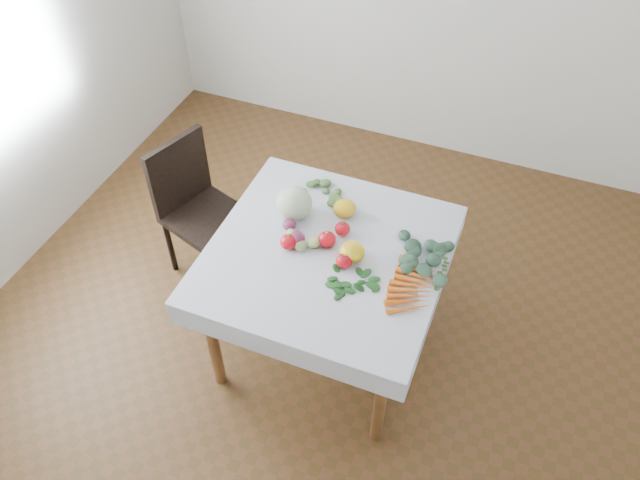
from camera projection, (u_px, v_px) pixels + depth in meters
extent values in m
plane|color=#58341B|center=(326.00, 342.00, 3.55)|extent=(4.00, 4.00, 0.00)
cube|color=brown|center=(327.00, 255.00, 3.02)|extent=(1.00, 1.00, 0.04)
cylinder|color=brown|center=(213.00, 342.00, 3.12)|extent=(0.06, 0.06, 0.71)
cylinder|color=brown|center=(380.00, 400.00, 2.90)|extent=(0.06, 0.06, 0.71)
cylinder|color=brown|center=(284.00, 227.00, 3.69)|extent=(0.06, 0.06, 0.71)
cylinder|color=brown|center=(429.00, 268.00, 3.47)|extent=(0.06, 0.06, 0.71)
cube|color=silver|center=(327.00, 252.00, 3.01)|extent=(1.12, 1.12, 0.01)
cube|color=black|center=(206.00, 217.00, 3.64)|extent=(0.51, 0.51, 0.04)
cube|color=black|center=(178.00, 172.00, 3.55)|extent=(0.17, 0.39, 0.44)
cylinder|color=black|center=(170.00, 246.00, 3.79)|extent=(0.03, 0.03, 0.41)
cylinder|color=black|center=(209.00, 274.00, 3.63)|extent=(0.03, 0.03, 0.41)
cylinder|color=black|center=(212.00, 216.00, 3.97)|extent=(0.03, 0.03, 0.41)
cylinder|color=black|center=(251.00, 241.00, 3.82)|extent=(0.03, 0.03, 0.41)
ellipsoid|color=#B0C5A5|center=(294.00, 203.00, 3.12)|extent=(0.24, 0.24, 0.16)
ellipsoid|color=red|center=(327.00, 239.00, 3.01)|extent=(0.11, 0.11, 0.08)
ellipsoid|color=red|center=(344.00, 261.00, 2.92)|extent=(0.10, 0.10, 0.07)
ellipsoid|color=red|center=(289.00, 242.00, 3.00)|extent=(0.10, 0.10, 0.07)
ellipsoid|color=red|center=(342.00, 229.00, 3.07)|extent=(0.10, 0.10, 0.07)
ellipsoid|color=yellow|center=(345.00, 208.00, 3.16)|extent=(0.12, 0.12, 0.08)
ellipsoid|color=yellow|center=(352.00, 252.00, 2.95)|extent=(0.16, 0.16, 0.09)
ellipsoid|color=#5F1B45|center=(289.00, 224.00, 3.09)|extent=(0.09, 0.09, 0.06)
ellipsoid|color=#5F1B45|center=(297.00, 239.00, 3.02)|extent=(0.10, 0.10, 0.07)
ellipsoid|color=#B1BD6D|center=(303.00, 246.00, 3.00)|extent=(0.05, 0.05, 0.05)
ellipsoid|color=#B1BD6D|center=(297.00, 243.00, 3.01)|extent=(0.05, 0.05, 0.05)
ellipsoid|color=#B1BD6D|center=(302.00, 250.00, 2.98)|extent=(0.05, 0.05, 0.05)
ellipsoid|color=#B1BD6D|center=(308.00, 241.00, 3.02)|extent=(0.05, 0.05, 0.05)
ellipsoid|color=#B1BD6D|center=(287.00, 245.00, 3.00)|extent=(0.05, 0.05, 0.05)
cone|color=orange|center=(422.00, 266.00, 2.92)|extent=(0.21, 0.06, 0.03)
cone|color=orange|center=(420.00, 271.00, 2.90)|extent=(0.21, 0.04, 0.03)
cone|color=orange|center=(418.00, 276.00, 2.88)|extent=(0.21, 0.04, 0.03)
cone|color=orange|center=(416.00, 281.00, 2.86)|extent=(0.21, 0.05, 0.03)
cone|color=orange|center=(414.00, 286.00, 2.84)|extent=(0.21, 0.07, 0.03)
cone|color=orange|center=(412.00, 291.00, 2.82)|extent=(0.21, 0.09, 0.03)
cone|color=orange|center=(410.00, 296.00, 2.80)|extent=(0.20, 0.10, 0.03)
cone|color=orange|center=(408.00, 302.00, 2.77)|extent=(0.20, 0.12, 0.03)
cone|color=orange|center=(406.00, 307.00, 2.75)|extent=(0.19, 0.13, 0.03)
ellipsoid|color=#365843|center=(429.00, 257.00, 2.95)|extent=(0.06, 0.06, 0.04)
ellipsoid|color=#365843|center=(421.00, 253.00, 2.97)|extent=(0.06, 0.06, 0.04)
ellipsoid|color=#365843|center=(425.00, 262.00, 2.94)|extent=(0.06, 0.06, 0.04)
ellipsoid|color=#365843|center=(431.00, 253.00, 2.97)|extent=(0.06, 0.06, 0.04)
ellipsoid|color=#365843|center=(414.00, 256.00, 2.96)|extent=(0.06, 0.06, 0.04)
ellipsoid|color=#365843|center=(436.00, 263.00, 2.93)|extent=(0.06, 0.06, 0.04)
ellipsoid|color=#365843|center=(422.00, 248.00, 3.00)|extent=(0.06, 0.06, 0.04)
ellipsoid|color=#365843|center=(416.00, 264.00, 2.92)|extent=(0.06, 0.06, 0.04)
ellipsoid|color=#365843|center=(442.00, 256.00, 2.96)|extent=(0.06, 0.06, 0.04)
ellipsoid|color=#365843|center=(407.00, 249.00, 2.99)|extent=(0.06, 0.06, 0.04)
ellipsoid|color=#365843|center=(433.00, 270.00, 2.90)|extent=(0.06, 0.06, 0.04)
ellipsoid|color=#365843|center=(433.00, 245.00, 3.01)|extent=(0.06, 0.06, 0.04)
ellipsoid|color=#365843|center=(403.00, 260.00, 2.94)|extent=(0.06, 0.06, 0.04)
ellipsoid|color=#365843|center=(451.00, 265.00, 2.92)|extent=(0.06, 0.06, 0.04)
ellipsoid|color=#365843|center=(410.00, 240.00, 3.03)|extent=(0.06, 0.06, 0.04)
ellipsoid|color=#365843|center=(419.00, 274.00, 2.88)|extent=(0.06, 0.06, 0.04)
ellipsoid|color=#174B19|center=(356.00, 287.00, 2.84)|extent=(0.06, 0.03, 0.01)
ellipsoid|color=#174B19|center=(350.00, 283.00, 2.86)|extent=(0.06, 0.03, 0.01)
ellipsoid|color=#174B19|center=(352.00, 291.00, 2.83)|extent=(0.06, 0.03, 0.01)
ellipsoid|color=#174B19|center=(359.00, 284.00, 2.86)|extent=(0.06, 0.03, 0.01)
ellipsoid|color=#174B19|center=(343.00, 285.00, 2.86)|extent=(0.06, 0.03, 0.01)
ellipsoid|color=#174B19|center=(360.00, 293.00, 2.82)|extent=(0.06, 0.03, 0.01)
ellipsoid|color=#174B19|center=(353.00, 278.00, 2.88)|extent=(0.06, 0.03, 0.01)
ellipsoid|color=#174B19|center=(343.00, 292.00, 2.82)|extent=(0.06, 0.03, 0.01)
ellipsoid|color=#174B19|center=(369.00, 287.00, 2.85)|extent=(0.06, 0.03, 0.01)
ellipsoid|color=#174B19|center=(339.00, 278.00, 2.88)|extent=(0.06, 0.03, 0.01)
ellipsoid|color=#174B19|center=(356.00, 299.00, 2.80)|extent=(0.06, 0.03, 0.01)
ellipsoid|color=#174B19|center=(364.00, 276.00, 2.89)|extent=(0.06, 0.03, 0.01)
ellipsoid|color=#174B19|center=(332.00, 288.00, 2.84)|extent=(0.06, 0.03, 0.01)
ellipsoid|color=#174B19|center=(374.00, 296.00, 2.81)|extent=(0.06, 0.03, 0.01)
ellipsoid|color=#174B19|center=(345.00, 270.00, 2.92)|extent=(0.06, 0.03, 0.01)
ellipsoid|color=#476E32|center=(326.00, 192.00, 3.29)|extent=(0.05, 0.05, 0.02)
ellipsoid|color=#476E32|center=(320.00, 189.00, 3.30)|extent=(0.05, 0.05, 0.02)
ellipsoid|color=#476E32|center=(323.00, 195.00, 3.27)|extent=(0.05, 0.05, 0.02)
ellipsoid|color=#476E32|center=(329.00, 188.00, 3.31)|extent=(0.05, 0.05, 0.02)
ellipsoid|color=#476E32|center=(312.00, 191.00, 3.29)|extent=(0.05, 0.05, 0.02)
ellipsoid|color=#476E32|center=(333.00, 197.00, 3.26)|extent=(0.05, 0.05, 0.02)
ellipsoid|color=#476E32|center=(321.00, 183.00, 3.34)|extent=(0.05, 0.05, 0.02)
ellipsoid|color=#476E32|center=(313.00, 198.00, 3.25)|extent=(0.05, 0.05, 0.02)
ellipsoid|color=#476E32|center=(341.00, 190.00, 3.30)|extent=(0.05, 0.05, 0.02)
ellipsoid|color=#476E32|center=(305.00, 184.00, 3.33)|extent=(0.05, 0.05, 0.02)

